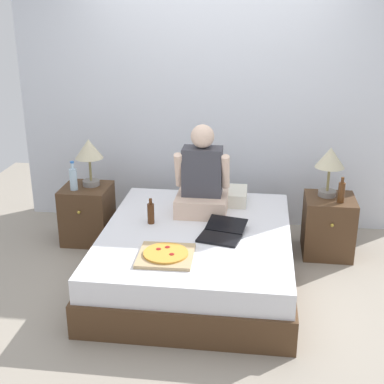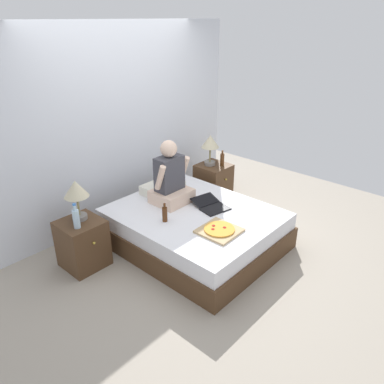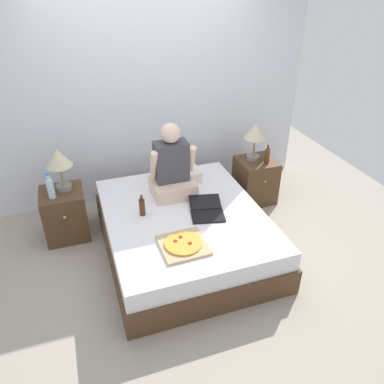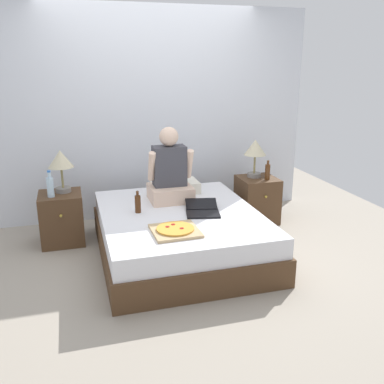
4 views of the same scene
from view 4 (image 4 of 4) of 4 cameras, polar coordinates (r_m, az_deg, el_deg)
name	(u,v)px [view 4 (image 4 of 4)]	position (r m, az deg, el deg)	size (l,w,h in m)	color
ground_plane	(180,253)	(4.39, -1.65, -8.20)	(5.90, 5.90, 0.00)	#9E9384
wall_back	(152,115)	(5.29, -5.38, 10.22)	(3.90, 0.12, 2.50)	silver
bed	(180,233)	(4.30, -1.67, -5.52)	(1.56, 1.89, 0.45)	#4C331E
nightstand_left	(62,218)	(4.77, -16.96, -3.35)	(0.44, 0.47, 0.55)	#4C331E
lamp_on_left_nightstand	(61,162)	(4.65, -17.10, 3.85)	(0.26, 0.26, 0.45)	gray
water_bottle	(50,186)	(4.57, -18.38, 0.72)	(0.07, 0.07, 0.28)	silver
nightstand_right	(257,200)	(5.21, 8.66, -1.02)	(0.44, 0.47, 0.55)	#4C331E
lamp_on_right_nightstand	(255,150)	(5.09, 8.42, 5.54)	(0.26, 0.26, 0.45)	gray
beer_bottle	(268,172)	(5.05, 10.04, 2.69)	(0.06, 0.06, 0.23)	#512D14
pillow	(175,187)	(4.85, -2.28, 0.72)	(0.52, 0.34, 0.12)	silver
person_seated	(170,174)	(4.50, -2.95, 2.43)	(0.47, 0.40, 0.78)	beige
laptop	(202,211)	(4.19, 1.39, -2.50)	(0.40, 0.47, 0.07)	black
pizza_box	(175,230)	(3.72, -2.24, -5.11)	(0.41, 0.41, 0.05)	tan
beer_bottle_on_bed	(138,204)	(4.20, -7.24, -1.55)	(0.06, 0.06, 0.22)	#4C2811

